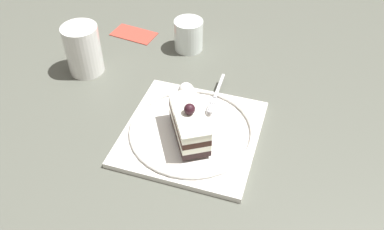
{
  "coord_description": "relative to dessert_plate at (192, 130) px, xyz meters",
  "views": [
    {
      "loc": [
        -0.11,
        0.53,
        0.56
      ],
      "look_at": [
        0.01,
        -0.0,
        0.05
      ],
      "focal_mm": 38.58,
      "sensor_mm": 36.0,
      "label": 1
    }
  ],
  "objects": [
    {
      "name": "cake_slice",
      "position": [
        0.0,
        0.02,
        0.04
      ],
      "size": [
        0.1,
        0.13,
        0.07
      ],
      "color": "black",
      "rests_on": "dessert_plate"
    },
    {
      "name": "dessert_plate",
      "position": [
        0.0,
        0.0,
        0.0
      ],
      "size": [
        0.27,
        0.27,
        0.02
      ],
      "color": "white",
      "rests_on": "ground_plane"
    },
    {
      "name": "drink_glass_near",
      "position": [
        0.27,
        -0.14,
        0.04
      ],
      "size": [
        0.08,
        0.08,
        0.11
      ],
      "color": "white",
      "rests_on": "ground_plane"
    },
    {
      "name": "drink_glass_far",
      "position": [
        0.07,
        -0.28,
        0.02
      ],
      "size": [
        0.07,
        0.07,
        0.07
      ],
      "color": "white",
      "rests_on": "ground_plane"
    },
    {
      "name": "whipped_cream_dollop",
      "position": [
        0.03,
        -0.07,
        0.03
      ],
      "size": [
        0.03,
        0.03,
        0.04
      ],
      "primitive_type": "ellipsoid",
      "color": "white",
      "rests_on": "dessert_plate"
    },
    {
      "name": "fork",
      "position": [
        -0.03,
        -0.1,
        0.01
      ],
      "size": [
        0.02,
        0.12,
        0.0
      ],
      "color": "silver",
      "rests_on": "dessert_plate"
    },
    {
      "name": "folded_napkin",
      "position": [
        0.22,
        -0.31,
        -0.01
      ],
      "size": [
        0.12,
        0.08,
        0.0
      ],
      "primitive_type": "cube",
      "rotation": [
        0.0,
        0.0,
        2.93
      ],
      "color": "#AC3C2F",
      "rests_on": "ground_plane"
    },
    {
      "name": "ground_plane",
      "position": [
        -0.01,
        0.0,
        -0.01
      ],
      "size": [
        2.4,
        2.4,
        0.0
      ],
      "primitive_type": "plane",
      "color": "#52544B"
    }
  ]
}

